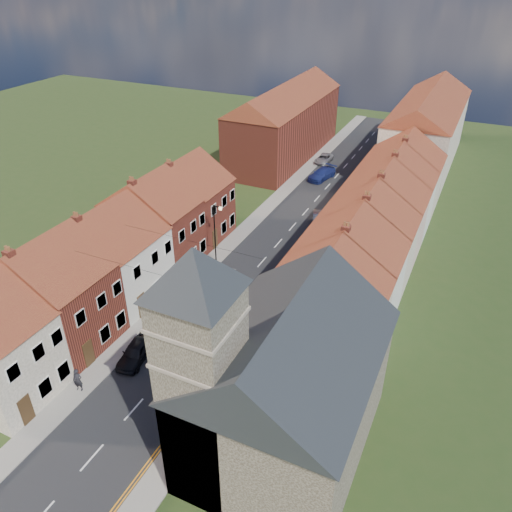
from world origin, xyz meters
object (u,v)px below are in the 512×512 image
(car_distant, at_px, (324,159))
(car_near, at_px, (136,351))
(car_mid_b, at_px, (319,218))
(pedestrian_right_b, at_px, (257,321))
(lamppost, at_px, (215,231))
(car_mid, at_px, (220,282))
(car_far, at_px, (322,174))
(pedestrian_right, at_px, (279,312))
(pedestrian_left, at_px, (78,380))
(church, at_px, (276,375))

(car_distant, bearing_deg, car_near, -88.32)
(car_mid_b, xyz_separation_m, pedestrian_right_b, (1.64, -19.56, 0.40))
(lamppost, bearing_deg, car_mid, -56.91)
(lamppost, height_order, car_far, lamppost)
(lamppost, height_order, car_distant, lamppost)
(car_mid, relative_size, pedestrian_right_b, 2.18)
(car_near, xyz_separation_m, car_mid, (1.22, 10.44, -0.00))
(pedestrian_right, bearing_deg, car_mid_b, -86.48)
(car_far, bearing_deg, car_mid, -76.24)
(pedestrian_left, distance_m, pedestrian_right_b, 13.46)
(pedestrian_right, bearing_deg, pedestrian_right_b, 56.23)
(car_near, height_order, car_distant, car_near)
(car_near, xyz_separation_m, pedestrian_left, (-1.56, -4.23, 0.32))
(car_far, bearing_deg, pedestrian_right_b, -66.48)
(church, bearing_deg, pedestrian_left, -173.58)
(car_near, xyz_separation_m, car_distant, (-0.48, 43.98, -0.13))
(pedestrian_left, bearing_deg, car_mid_b, 61.59)
(car_far, distance_m, pedestrian_right_b, 32.14)
(car_near, xyz_separation_m, pedestrian_right, (7.70, 8.31, 0.29))
(pedestrian_left, bearing_deg, car_distant, 72.62)
(car_mid_b, bearing_deg, car_far, -90.98)
(car_mid, distance_m, car_far, 27.66)
(car_far, relative_size, car_distant, 1.20)
(lamppost, height_order, car_near, lamppost)
(pedestrian_left, bearing_deg, lamppost, 72.44)
(pedestrian_left, bearing_deg, car_mid, 63.18)
(lamppost, relative_size, pedestrian_right_b, 3.18)
(car_mid, height_order, pedestrian_right, pedestrian_right)
(lamppost, height_order, pedestrian_left, lamppost)
(car_distant, distance_m, car_mid_b, 18.83)
(car_mid, bearing_deg, car_mid_b, 70.76)
(car_near, distance_m, car_distant, 43.99)
(pedestrian_right, bearing_deg, car_far, -82.80)
(church, relative_size, car_mid, 3.69)
(car_distant, height_order, pedestrian_right, pedestrian_right)
(car_far, xyz_separation_m, pedestrian_right_b, (5.45, -31.67, 0.38))
(lamppost, distance_m, car_distant, 30.15)
(lamppost, relative_size, car_distant, 1.52)
(car_near, distance_m, pedestrian_right_b, 9.27)
(church, xyz_separation_m, car_mid_b, (-7.05, 28.68, -5.21))
(church, height_order, car_mid_b, church)
(lamppost, relative_size, pedestrian_left, 3.42)
(car_mid, height_order, pedestrian_right_b, pedestrian_right_b)
(lamppost, xyz_separation_m, pedestrian_right, (8.79, -5.67, -2.56))
(pedestrian_left, height_order, pedestrian_right_b, pedestrian_right_b)
(car_mid, xyz_separation_m, pedestrian_right_b, (5.45, -4.01, 0.38))
(car_distant, distance_m, pedestrian_right, 36.60)
(pedestrian_left, bearing_deg, pedestrian_right, 37.45)
(church, xyz_separation_m, car_distant, (-12.56, 46.68, -5.33))
(church, bearing_deg, pedestrian_right, 111.69)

